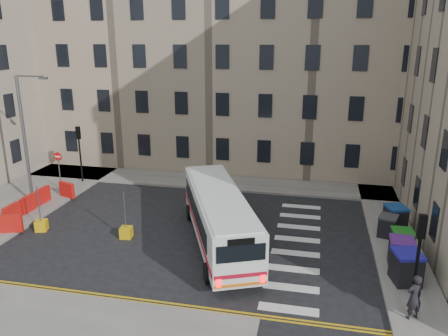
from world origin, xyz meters
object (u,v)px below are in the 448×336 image
at_px(streetlamp, 24,139).
at_px(bollard_yellow, 41,225).
at_px(wheelie_bin_b, 401,253).
at_px(wheelie_bin_e, 395,217).
at_px(bus, 219,215).
at_px(pedestrian, 414,297).
at_px(wheelie_bin_d, 388,226).
at_px(wheelie_bin_a, 406,267).
at_px(wheelie_bin_c, 402,242).
at_px(bollard_chevron, 126,232).

relative_size(streetlamp, bollard_yellow, 13.57).
bearing_deg(wheelie_bin_b, wheelie_bin_e, 87.53).
height_order(bus, wheelie_bin_b, bus).
xyz_separation_m(streetlamp, wheelie_bin_b, (21.81, -3.75, -3.50)).
distance_m(streetlamp, pedestrian, 23.20).
xyz_separation_m(wheelie_bin_b, bollard_yellow, (-18.81, 0.27, -0.54)).
relative_size(bus, wheelie_bin_d, 8.10).
bearing_deg(wheelie_bin_a, pedestrian, -106.13).
bearing_deg(wheelie_bin_c, wheelie_bin_d, 98.29).
bearing_deg(bus, wheelie_bin_a, -36.73).
bearing_deg(bollard_yellow, wheelie_bin_a, -4.97).
relative_size(streetlamp, wheelie_bin_b, 5.98).
bearing_deg(bollard_yellow, wheelie_bin_b, -0.82).
xyz_separation_m(wheelie_bin_d, pedestrian, (-0.06, -7.33, 0.33)).
bearing_deg(wheelie_bin_d, bollard_yellow, -152.76).
height_order(bus, wheelie_bin_c, bus).
bearing_deg(wheelie_bin_a, bus, 154.22).
height_order(wheelie_bin_b, pedestrian, pedestrian).
height_order(bus, bollard_yellow, bus).
height_order(wheelie_bin_e, bollard_yellow, wheelie_bin_e).
bearing_deg(pedestrian, wheelie_bin_e, -122.35).
bearing_deg(pedestrian, wheelie_bin_a, -122.31).
xyz_separation_m(wheelie_bin_a, wheelie_bin_d, (-0.12, 4.68, -0.14)).
bearing_deg(wheelie_bin_b, wheelie_bin_c, 81.79).
height_order(wheelie_bin_c, pedestrian, pedestrian).
relative_size(streetlamp, wheelie_bin_c, 6.47).
relative_size(wheelie_bin_d, bollard_yellow, 2.11).
bearing_deg(wheelie_bin_d, pedestrian, -72.51).
bearing_deg(bus, streetlamp, 144.04).
height_order(streetlamp, pedestrian, streetlamp).
bearing_deg(wheelie_bin_b, bus, 177.65).
distance_m(bus, wheelie_bin_b, 8.86).
height_order(wheelie_bin_a, bollard_yellow, wheelie_bin_a).
xyz_separation_m(wheelie_bin_a, wheelie_bin_b, (0.02, 1.36, -0.03)).
bearing_deg(bollard_yellow, bus, 2.87).
xyz_separation_m(wheelie_bin_c, bollard_yellow, (-19.05, -0.98, -0.48)).
height_order(wheelie_bin_a, wheelie_bin_b, wheelie_bin_a).
bearing_deg(bollard_yellow, streetlamp, 130.74).
bearing_deg(pedestrian, bollard_yellow, -41.26).
bearing_deg(bollard_chevron, wheelie_bin_a, -7.41).
xyz_separation_m(wheelie_bin_b, wheelie_bin_c, (0.24, 1.25, -0.05)).
bearing_deg(wheelie_bin_a, bollard_yellow, 162.92).
xyz_separation_m(wheelie_bin_a, pedestrian, (-0.19, -2.65, 0.19)).
xyz_separation_m(wheelie_bin_d, bollard_yellow, (-18.67, -3.05, -0.43)).
distance_m(wheelie_bin_c, bollard_yellow, 19.08).
bearing_deg(streetlamp, pedestrian, -19.78).
height_order(wheelie_bin_e, bollard_chevron, wheelie_bin_e).
height_order(wheelie_bin_c, bollard_yellow, wheelie_bin_c).
distance_m(bus, wheelie_bin_a, 9.06).
bearing_deg(wheelie_bin_d, wheelie_bin_a, -70.50).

